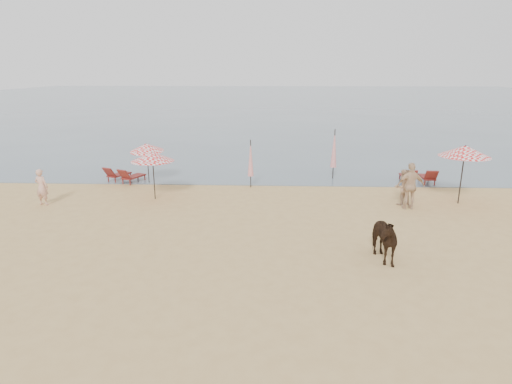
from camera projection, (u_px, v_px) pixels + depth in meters
ground at (248, 283)px, 11.40m from camera, size 120.00×120.00×0.00m
sea at (271, 98)px, 88.28m from camera, size 160.00×140.00×0.06m
lounger_cluster_left at (124, 175)px, 21.58m from camera, size 2.01×1.97×0.55m
lounger_cluster_right at (418, 176)px, 21.28m from camera, size 1.65×1.59×0.55m
umbrella_open_left_a at (152, 157)px, 18.36m from camera, size 1.85×1.85×2.11m
umbrella_open_left_b at (147, 147)px, 21.05m from camera, size 1.64×1.67×2.09m
umbrella_open_right at (465, 151)px, 17.61m from camera, size 2.06×2.06×2.51m
umbrella_closed_left at (251, 158)px, 20.35m from camera, size 0.28×0.28×2.32m
umbrella_closed_right at (334, 149)px, 21.89m from camera, size 0.32×0.32×2.60m
cow at (380, 237)px, 12.60m from camera, size 1.08×1.81×1.43m
beachgoer_left at (42, 187)px, 17.83m from camera, size 0.62×0.46×1.55m
beachgoer_right_a at (403, 187)px, 17.87m from camera, size 0.90×0.80×1.52m
beachgoer_right_b at (411, 186)px, 17.27m from camera, size 1.15×0.54×1.92m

